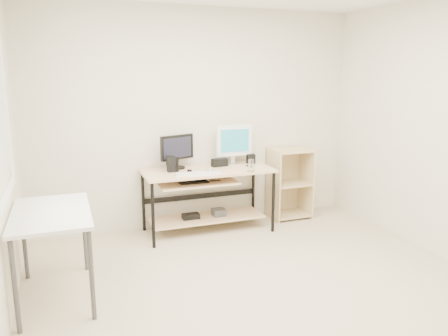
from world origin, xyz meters
The scene contains 16 objects.
room centered at (-0.14, 0.04, 1.32)m, with size 4.01×4.01×2.62m.
desk centered at (-0.03, 1.66, 0.54)m, with size 1.50×0.65×0.75m.
side_table centered at (-1.68, 0.60, 0.67)m, with size 0.60×1.00×0.75m.
shelf_unit centered at (1.15, 1.82, 0.45)m, with size 0.50×0.40×0.90m.
black_monitor centered at (-0.32, 1.83, 0.98)m, with size 0.42×0.19×0.39m.
white_imac centered at (0.40, 1.84, 1.03)m, with size 0.45×0.14×0.48m.
keyboard centered at (-0.18, 1.44, 0.76)m, with size 0.48×0.14×0.02m, color silver.
mouse centered at (-0.01, 1.54, 0.77)m, with size 0.07×0.11×0.04m, color #ACACB1.
center_speaker centered at (0.18, 1.77, 0.80)m, with size 0.19×0.08×0.09m, color black.
speaker_left centered at (-0.43, 1.67, 0.84)m, with size 0.09×0.09×0.18m.
speaker_right centered at (0.61, 1.81, 0.81)m, with size 0.10×0.10×0.11m, color black.
audio_controller centered at (-0.38, 1.67, 0.83)m, with size 0.08×0.05×0.16m, color black.
volume_puck centered at (-0.23, 1.62, 0.76)m, with size 0.05×0.05×0.02m, color black.
smartphone centered at (0.52, 1.63, 0.75)m, with size 0.06×0.10×0.01m, color black.
coaster centered at (0.43, 1.38, 0.75)m, with size 0.08×0.08×0.01m, color #9E7647.
drinking_glass centered at (0.43, 1.38, 0.82)m, with size 0.07×0.07×0.13m, color white.
Camera 1 is at (-1.55, -3.02, 1.83)m, focal length 35.00 mm.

